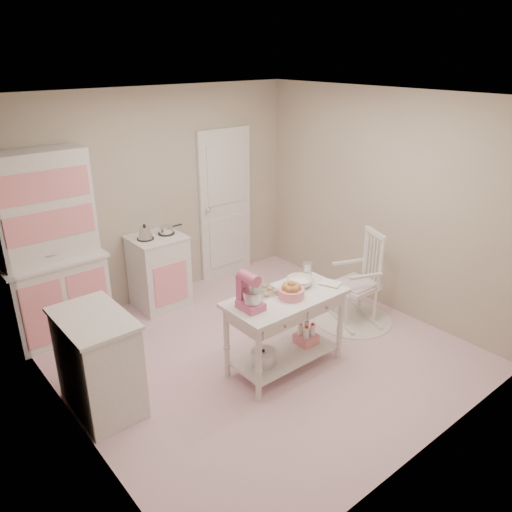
% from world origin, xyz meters
% --- Properties ---
extents(room_shell, '(3.84, 3.84, 2.62)m').
position_xyz_m(room_shell, '(0.00, 0.00, 1.65)').
color(room_shell, '#CE809B').
rests_on(room_shell, ground).
extents(door, '(0.82, 0.05, 2.04)m').
position_xyz_m(door, '(0.95, 1.87, 1.02)').
color(door, silver).
rests_on(door, ground).
extents(hutch, '(1.06, 0.50, 2.08)m').
position_xyz_m(hutch, '(-1.46, 1.66, 1.04)').
color(hutch, silver).
rests_on(hutch, ground).
extents(stove, '(0.62, 0.57, 0.92)m').
position_xyz_m(stove, '(-0.26, 1.61, 0.46)').
color(stove, silver).
rests_on(stove, ground).
extents(base_cabinet, '(0.54, 0.84, 0.92)m').
position_xyz_m(base_cabinet, '(-1.63, 0.23, 0.46)').
color(base_cabinet, silver).
rests_on(base_cabinet, ground).
extents(lace_rug, '(0.92, 0.92, 0.01)m').
position_xyz_m(lace_rug, '(1.31, -0.17, 0.01)').
color(lace_rug, white).
rests_on(lace_rug, ground).
extents(rocking_chair, '(0.71, 0.85, 1.10)m').
position_xyz_m(rocking_chair, '(1.31, -0.17, 0.55)').
color(rocking_chair, silver).
rests_on(rocking_chair, ground).
extents(work_table, '(1.20, 0.60, 0.80)m').
position_xyz_m(work_table, '(0.04, -0.35, 0.40)').
color(work_table, silver).
rests_on(work_table, ground).
extents(stand_mixer, '(0.20, 0.28, 0.34)m').
position_xyz_m(stand_mixer, '(-0.38, -0.33, 0.97)').
color(stand_mixer, '#CC5682').
rests_on(stand_mixer, work_table).
extents(cookie_tray, '(0.34, 0.24, 0.02)m').
position_xyz_m(cookie_tray, '(-0.11, -0.17, 0.81)').
color(cookie_tray, silver).
rests_on(cookie_tray, work_table).
extents(bread_basket, '(0.25, 0.25, 0.09)m').
position_xyz_m(bread_basket, '(0.06, -0.40, 0.85)').
color(bread_basket, pink).
rests_on(bread_basket, work_table).
extents(mixing_bowl, '(0.27, 0.27, 0.08)m').
position_xyz_m(mixing_bowl, '(0.30, -0.27, 0.84)').
color(mixing_bowl, white).
rests_on(mixing_bowl, work_table).
extents(metal_pitcher, '(0.10, 0.10, 0.17)m').
position_xyz_m(metal_pitcher, '(0.48, -0.19, 0.89)').
color(metal_pitcher, silver).
rests_on(metal_pitcher, work_table).
extents(recipe_book, '(0.22, 0.25, 0.02)m').
position_xyz_m(recipe_book, '(0.49, -0.47, 0.81)').
color(recipe_book, white).
rests_on(recipe_book, work_table).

